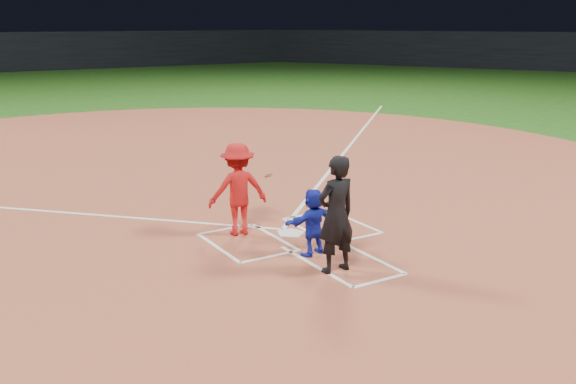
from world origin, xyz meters
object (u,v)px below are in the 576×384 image
catcher (313,222)px  batter_at_plate (238,189)px  umpire (336,214)px  home_plate (290,233)px

catcher → batter_at_plate: 1.86m
catcher → batter_at_plate: size_ratio=0.67×
umpire → batter_at_plate: 2.65m
catcher → batter_at_plate: (-0.62, 1.73, 0.30)m
umpire → batter_at_plate: umpire is taller
home_plate → umpire: 2.33m
batter_at_plate → home_plate: bearing=-31.1°
home_plate → batter_at_plate: size_ratio=0.33×
catcher → batter_at_plate: batter_at_plate is taller
catcher → umpire: (-0.13, -0.87, 0.39)m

